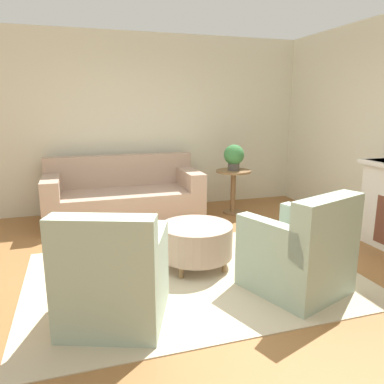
# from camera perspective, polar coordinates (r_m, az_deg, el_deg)

# --- Properties ---
(ground_plane) EXTENTS (16.00, 16.00, 0.00)m
(ground_plane) POSITION_cam_1_polar(r_m,az_deg,el_deg) (3.87, 0.32, -12.84)
(ground_plane) COLOR #996638
(wall_back) EXTENTS (9.57, 0.12, 2.80)m
(wall_back) POSITION_cam_1_polar(r_m,az_deg,el_deg) (6.25, -7.73, 10.31)
(wall_back) COLOR beige
(wall_back) RESTS_ON ground_plane
(rug) EXTENTS (3.26, 2.21, 0.01)m
(rug) POSITION_cam_1_polar(r_m,az_deg,el_deg) (3.87, 0.32, -12.78)
(rug) COLOR beige
(rug) RESTS_ON ground_plane
(couch) EXTENTS (2.25, 0.99, 0.94)m
(couch) POSITION_cam_1_polar(r_m,az_deg,el_deg) (5.72, -10.34, -0.86)
(couch) COLOR tan
(couch) RESTS_ON ground_plane
(armchair_left) EXTENTS (0.99, 1.02, 0.94)m
(armchair_left) POSITION_cam_1_polar(r_m,az_deg,el_deg) (3.06, -11.87, -12.88)
(armchair_left) COLOR #9EB29E
(armchair_left) RESTS_ON rug
(armchair_right) EXTENTS (0.99, 1.02, 0.94)m
(armchair_right) POSITION_cam_1_polar(r_m,az_deg,el_deg) (3.60, 16.20, -9.10)
(armchair_right) COLOR #9EB29E
(armchair_right) RESTS_ON rug
(ottoman_table) EXTENTS (0.77, 0.77, 0.46)m
(ottoman_table) POSITION_cam_1_polar(r_m,az_deg,el_deg) (3.98, 0.63, -7.39)
(ottoman_table) COLOR tan
(ottoman_table) RESTS_ON rug
(side_table) EXTENTS (0.55, 0.55, 0.70)m
(side_table) POSITION_cam_1_polar(r_m,az_deg,el_deg) (5.95, 6.30, 1.22)
(side_table) COLOR olive
(side_table) RESTS_ON ground_plane
(potted_plant_on_side_table) EXTENTS (0.32, 0.32, 0.40)m
(potted_plant_on_side_table) POSITION_cam_1_polar(r_m,az_deg,el_deg) (5.87, 6.41, 5.48)
(potted_plant_on_side_table) COLOR #4C4742
(potted_plant_on_side_table) RESTS_ON side_table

